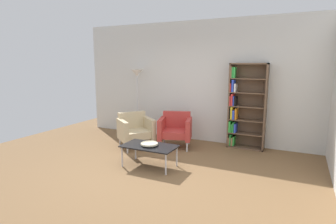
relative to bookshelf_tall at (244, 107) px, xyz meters
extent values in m
plane|color=brown|center=(-1.12, -2.25, -0.93)|extent=(8.32, 8.32, 0.00)
cube|color=silver|center=(-1.12, 0.21, 0.52)|extent=(6.40, 0.12, 2.90)
cube|color=brown|center=(-0.31, -0.02, 0.02)|extent=(0.03, 0.30, 1.90)
cube|color=brown|center=(0.46, -0.02, 0.02)|extent=(0.03, 0.30, 1.90)
cube|color=brown|center=(0.08, -0.02, 0.95)|extent=(0.80, 0.30, 0.03)
cube|color=brown|center=(0.08, -0.02, -0.92)|extent=(0.80, 0.30, 0.03)
cube|color=brown|center=(0.08, 0.12, 0.02)|extent=(0.80, 0.02, 1.90)
cube|color=brown|center=(0.08, -0.02, -0.60)|extent=(0.76, 0.28, 0.02)
cube|color=brown|center=(0.08, -0.02, -0.29)|extent=(0.76, 0.28, 0.02)
cube|color=brown|center=(0.08, -0.02, 0.02)|extent=(0.76, 0.28, 0.02)
cube|color=brown|center=(0.08, -0.02, 0.32)|extent=(0.76, 0.28, 0.02)
cube|color=brown|center=(0.08, -0.02, 0.63)|extent=(0.76, 0.28, 0.02)
cube|color=olive|center=(-0.28, -0.07, -0.80)|extent=(0.03, 0.17, 0.18)
cube|color=green|center=(-0.25, -0.05, -0.77)|extent=(0.02, 0.22, 0.25)
cube|color=olive|center=(-0.21, -0.06, -0.80)|extent=(0.04, 0.20, 0.18)
cube|color=green|center=(-0.17, -0.04, -0.79)|extent=(0.02, 0.25, 0.20)
cube|color=green|center=(-0.27, -0.06, -0.46)|extent=(0.04, 0.21, 0.25)
cube|color=green|center=(-0.23, -0.04, -0.49)|extent=(0.02, 0.23, 0.19)
cube|color=green|center=(-0.19, -0.05, -0.47)|extent=(0.02, 0.22, 0.23)
cube|color=blue|center=(-0.15, -0.04, -0.48)|extent=(0.03, 0.25, 0.20)
cube|color=black|center=(-0.28, -0.05, -0.17)|extent=(0.02, 0.22, 0.22)
cube|color=yellow|center=(-0.24, -0.05, -0.14)|extent=(0.04, 0.22, 0.28)
cube|color=blue|center=(-0.19, -0.06, -0.18)|extent=(0.04, 0.20, 0.20)
cube|color=orange|center=(-0.15, -0.05, -0.16)|extent=(0.03, 0.22, 0.24)
cube|color=red|center=(-0.28, -0.07, 0.14)|extent=(0.02, 0.18, 0.22)
cube|color=red|center=(-0.25, -0.03, 0.16)|extent=(0.04, 0.25, 0.26)
cube|color=blue|center=(-0.21, -0.07, 0.14)|extent=(0.02, 0.17, 0.21)
cube|color=black|center=(-0.17, -0.03, 0.12)|extent=(0.03, 0.25, 0.19)
cube|color=red|center=(-0.28, -0.05, 0.43)|extent=(0.02, 0.21, 0.19)
cube|color=blue|center=(-0.24, -0.04, 0.47)|extent=(0.04, 0.25, 0.27)
cube|color=white|center=(-0.19, -0.05, 0.43)|extent=(0.03, 0.22, 0.18)
cube|color=olive|center=(-0.28, -0.05, 0.77)|extent=(0.02, 0.23, 0.25)
cube|color=green|center=(-0.25, -0.03, 0.76)|extent=(0.02, 0.25, 0.23)
cube|color=green|center=(-0.22, -0.07, 0.76)|extent=(0.03, 0.17, 0.24)
cube|color=black|center=(-1.32, -1.95, -0.54)|extent=(1.00, 0.56, 0.02)
cylinder|color=silver|center=(-1.77, -2.18, -0.74)|extent=(0.03, 0.03, 0.38)
cylinder|color=silver|center=(-0.87, -2.18, -0.74)|extent=(0.03, 0.03, 0.38)
cylinder|color=silver|center=(-1.77, -1.72, -0.74)|extent=(0.03, 0.03, 0.38)
cylinder|color=silver|center=(-0.87, -1.72, -0.74)|extent=(0.03, 0.03, 0.38)
cylinder|color=beige|center=(-1.32, -1.95, -0.52)|extent=(0.13, 0.13, 0.02)
cylinder|color=beige|center=(-1.32, -1.95, -0.50)|extent=(0.32, 0.32, 0.02)
torus|color=beige|center=(-1.32, -1.95, -0.49)|extent=(0.32, 0.32, 0.02)
cube|color=#C6B289|center=(-2.18, -1.07, -0.61)|extent=(0.85, 0.86, 0.16)
cube|color=#C6B289|center=(-2.39, -0.90, -0.34)|extent=(0.49, 0.58, 0.38)
cube|color=#C6B289|center=(-2.35, -1.32, -0.50)|extent=(0.55, 0.46, 0.46)
cube|color=#C6B289|center=(-1.97, -0.84, -0.50)|extent=(0.55, 0.46, 0.46)
cylinder|color=silver|center=(-2.12, -1.49, -0.81)|extent=(0.04, 0.04, 0.24)
cylinder|color=silver|center=(-1.75, -1.02, -0.81)|extent=(0.04, 0.04, 0.24)
cylinder|color=silver|center=(-2.57, -1.13, -0.81)|extent=(0.04, 0.04, 0.24)
cylinder|color=silver|center=(-2.20, -0.66, -0.81)|extent=(0.04, 0.04, 0.24)
cube|color=#B73833|center=(-1.39, -0.64, -0.61)|extent=(0.78, 0.74, 0.16)
cube|color=#B73833|center=(-1.47, -0.38, -0.34)|extent=(0.65, 0.30, 0.38)
cube|color=#B73833|center=(-1.68, -0.75, -0.50)|extent=(0.27, 0.62, 0.46)
cube|color=#B73833|center=(-1.09, -0.57, -0.50)|extent=(0.27, 0.62, 0.46)
cylinder|color=silver|center=(-1.59, -1.02, -0.81)|extent=(0.04, 0.04, 0.24)
cylinder|color=silver|center=(-1.01, -0.85, -0.81)|extent=(0.04, 0.04, 0.24)
cylinder|color=silver|center=(-1.76, -0.47, -0.81)|extent=(0.04, 0.04, 0.24)
cylinder|color=silver|center=(-1.18, -0.29, -0.81)|extent=(0.04, 0.04, 0.24)
cylinder|color=silver|center=(-2.72, -0.11, -0.92)|extent=(0.28, 0.28, 0.02)
cylinder|color=silver|center=(-2.72, -0.11, -0.08)|extent=(0.03, 0.03, 1.65)
cone|color=white|center=(-2.72, -0.11, 0.72)|extent=(0.32, 0.32, 0.18)
camera|label=1|loc=(1.10, -6.17, 0.95)|focal=29.29mm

